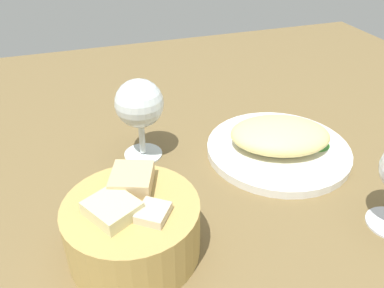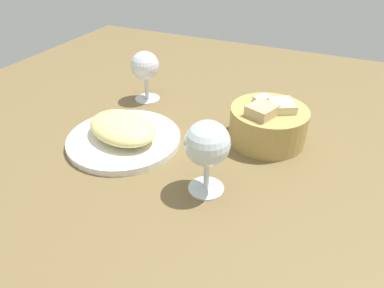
# 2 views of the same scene
# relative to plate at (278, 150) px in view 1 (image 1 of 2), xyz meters

# --- Properties ---
(ground_plane) EXTENTS (1.40, 1.40, 0.02)m
(ground_plane) POSITION_rel_plate_xyz_m (0.10, 0.06, -0.02)
(ground_plane) COLOR brown
(plate) EXTENTS (0.24, 0.24, 0.01)m
(plate) POSITION_rel_plate_xyz_m (0.00, 0.00, 0.00)
(plate) COLOR white
(plate) RESTS_ON ground_plane
(omelette) EXTENTS (0.19, 0.16, 0.04)m
(omelette) POSITION_rel_plate_xyz_m (0.00, 0.00, 0.03)
(omelette) COLOR #E7D584
(omelette) RESTS_ON plate
(lettuce_garnish) EXTENTS (0.05, 0.05, 0.02)m
(lettuce_garnish) POSITION_rel_plate_xyz_m (-0.06, 0.02, 0.02)
(lettuce_garnish) COLOR #3B8535
(lettuce_garnish) RESTS_ON plate
(bread_basket) EXTENTS (0.16, 0.16, 0.10)m
(bread_basket) POSITION_rel_plate_xyz_m (0.28, 0.14, 0.03)
(bread_basket) COLOR tan
(bread_basket) RESTS_ON ground_plane
(wine_glass_near) EXTENTS (0.08, 0.08, 0.14)m
(wine_glass_near) POSITION_rel_plate_xyz_m (0.22, -0.07, 0.09)
(wine_glass_near) COLOR silver
(wine_glass_near) RESTS_ON ground_plane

